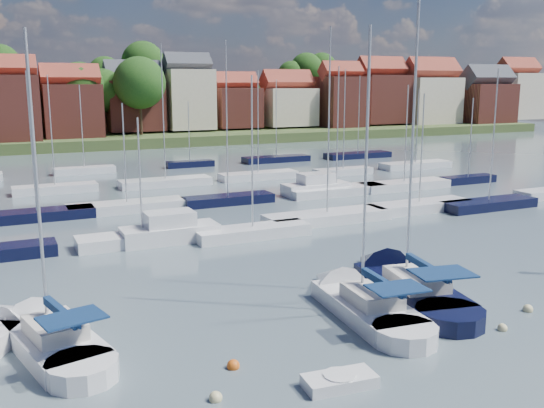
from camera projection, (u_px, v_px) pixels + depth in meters
name	position (u px, v px, depth m)	size (l,w,h in m)	color
ground	(168.00, 192.00, 64.08)	(260.00, 260.00, 0.00)	#4A5B64
sailboat_left	(43.00, 333.00, 27.15)	(5.26, 11.19, 14.74)	silver
sailboat_centre	(354.00, 300.00, 31.34)	(3.99, 11.44, 15.25)	silver
sailboat_navy	(397.00, 281.00, 34.29)	(5.66, 13.13, 17.58)	black
tender	(340.00, 381.00, 23.08)	(2.89, 1.54, 0.60)	silver
buoy_b	(216.00, 400.00, 22.13)	(0.50, 0.50, 0.50)	beige
buoy_c	(233.00, 368.00, 24.64)	(0.53, 0.53, 0.53)	#D85914
buoy_d	(502.00, 330.00, 28.39)	(0.45, 0.45, 0.45)	beige
buoy_e	(368.00, 285.00, 34.74)	(0.46, 0.46, 0.46)	#D85914
buoy_f	(528.00, 311.00, 30.75)	(0.51, 0.51, 0.51)	beige
marina_field	(199.00, 194.00, 60.47)	(79.62, 41.41, 15.93)	silver
far_shore_town	(74.00, 111.00, 146.46)	(212.46, 90.00, 22.27)	#445229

